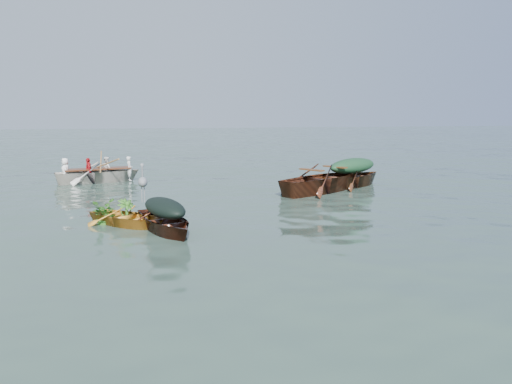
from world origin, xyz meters
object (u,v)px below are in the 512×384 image
(rowed_boat, at_px, (99,182))
(heron, at_px, (143,187))
(open_wooden_boat, at_px, (323,192))
(green_tarp_boat, at_px, (352,187))
(yellow_dinghy, at_px, (128,225))
(dark_covered_boat, at_px, (165,231))

(rowed_boat, height_order, heron, heron)
(open_wooden_boat, bearing_deg, green_tarp_boat, -90.69)
(open_wooden_boat, xyz_separation_m, rowed_boat, (-7.20, 3.92, 0.00))
(green_tarp_boat, relative_size, rowed_boat, 1.02)
(rowed_boat, bearing_deg, heron, 179.85)
(yellow_dinghy, height_order, green_tarp_boat, green_tarp_boat)
(yellow_dinghy, xyz_separation_m, rowed_boat, (-1.16, 7.42, 0.00))
(yellow_dinghy, distance_m, heron, 0.97)
(open_wooden_boat, relative_size, rowed_boat, 1.21)
(green_tarp_boat, bearing_deg, rowed_boat, 39.26)
(yellow_dinghy, distance_m, rowed_boat, 7.51)
(yellow_dinghy, height_order, rowed_boat, rowed_boat)
(yellow_dinghy, distance_m, open_wooden_boat, 6.99)
(green_tarp_boat, distance_m, rowed_boat, 9.11)
(yellow_dinghy, bearing_deg, open_wooden_boat, -14.22)
(green_tarp_boat, height_order, rowed_boat, same)
(yellow_dinghy, bearing_deg, dark_covered_boat, -89.25)
(yellow_dinghy, relative_size, dark_covered_boat, 0.82)
(green_tarp_boat, height_order, open_wooden_boat, open_wooden_boat)
(open_wooden_boat, height_order, heron, heron)
(dark_covered_boat, bearing_deg, heron, 92.38)
(green_tarp_boat, bearing_deg, yellow_dinghy, 89.41)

